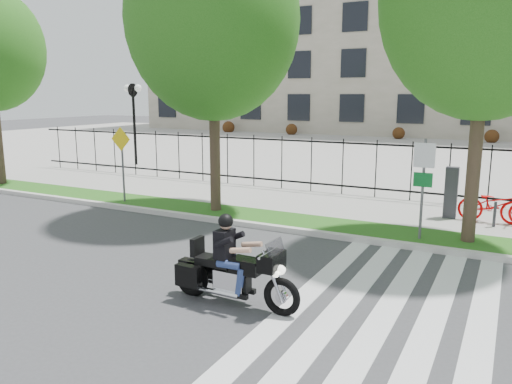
% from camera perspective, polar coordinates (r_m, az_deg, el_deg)
% --- Properties ---
extents(ground, '(120.00, 120.00, 0.00)m').
position_cam_1_polar(ground, '(10.31, -6.44, -9.99)').
color(ground, '#3C3C3E').
rests_on(ground, ground).
extents(curb, '(60.00, 0.20, 0.15)m').
position_cam_1_polar(curb, '(13.70, 3.17, -4.24)').
color(curb, beige).
rests_on(curb, ground).
extents(grass_verge, '(60.00, 1.50, 0.15)m').
position_cam_1_polar(grass_verge, '(14.45, 4.56, -3.44)').
color(grass_verge, '#1F5715').
rests_on(grass_verge, ground).
extents(sidewalk, '(60.00, 3.50, 0.15)m').
position_cam_1_polar(sidewalk, '(16.72, 7.91, -1.51)').
color(sidewalk, '#9D9B93').
rests_on(sidewalk, ground).
extents(plaza, '(80.00, 34.00, 0.10)m').
position_cam_1_polar(plaza, '(33.59, 18.10, 4.34)').
color(plaza, '#9D9B93').
rests_on(plaza, ground).
extents(crosswalk_stripes, '(5.70, 8.00, 0.01)m').
position_cam_1_polar(crosswalk_stripes, '(8.79, 21.69, -14.59)').
color(crosswalk_stripes, silver).
rests_on(crosswalk_stripes, ground).
extents(iron_fence, '(30.00, 0.06, 2.00)m').
position_cam_1_polar(iron_fence, '(18.16, 9.87, 2.89)').
color(iron_fence, black).
rests_on(iron_fence, sidewalk).
extents(office_building, '(60.00, 21.90, 20.15)m').
position_cam_1_polar(office_building, '(53.51, 22.53, 17.04)').
color(office_building, gray).
rests_on(office_building, ground).
extents(lamp_post_left, '(1.06, 0.70, 4.25)m').
position_cam_1_polar(lamp_post_left, '(26.49, -13.83, 9.74)').
color(lamp_post_left, black).
rests_on(lamp_post_left, ground).
extents(street_tree_1, '(5.12, 5.12, 8.63)m').
position_cam_1_polar(street_tree_1, '(15.39, -4.96, 19.03)').
color(street_tree_1, '#34231C').
rests_on(street_tree_1, grass_verge).
extents(sign_pole_regulatory, '(0.50, 0.09, 2.50)m').
position_cam_1_polar(sign_pole_regulatory, '(12.82, 18.57, 1.74)').
color(sign_pole_regulatory, '#59595B').
rests_on(sign_pole_regulatory, grass_verge).
extents(sign_pole_warning, '(0.78, 0.09, 2.49)m').
position_cam_1_polar(sign_pole_warning, '(17.14, -15.07, 4.18)').
color(sign_pole_warning, '#59595B').
rests_on(sign_pole_warning, grass_verge).
extents(motorcycle_rider, '(2.58, 0.76, 1.99)m').
position_cam_1_polar(motorcycle_rider, '(8.93, -2.63, -8.80)').
color(motorcycle_rider, black).
rests_on(motorcycle_rider, ground).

